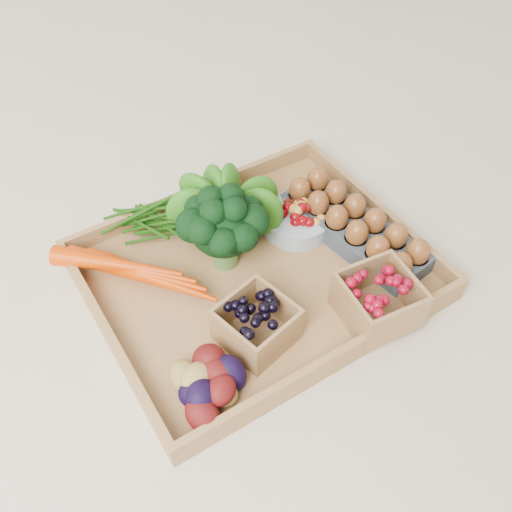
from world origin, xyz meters
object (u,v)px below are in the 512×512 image
egg_carton (354,231)px  cherry_bowl (297,220)px  broccoli (224,239)px  tray (256,276)px

egg_carton → cherry_bowl: bearing=124.9°
broccoli → tray: bearing=-58.7°
broccoli → cherry_bowl: (0.16, 0.00, -0.04)m
cherry_bowl → egg_carton: bearing=-47.4°
tray → broccoli: (-0.03, 0.05, 0.07)m
broccoli → cherry_bowl: size_ratio=1.16×
tray → egg_carton: (0.20, -0.02, 0.02)m
tray → cherry_bowl: 0.14m
tray → egg_carton: egg_carton is taller
broccoli → cherry_bowl: broccoli is taller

